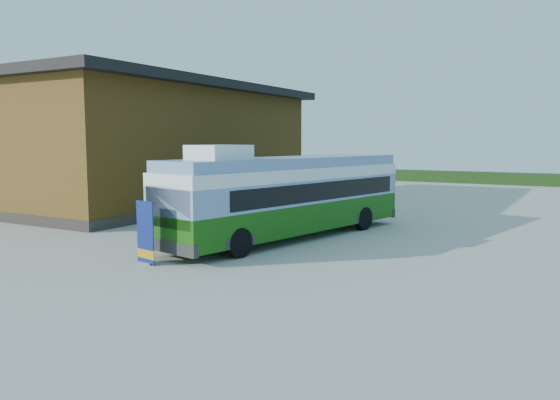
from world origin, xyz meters
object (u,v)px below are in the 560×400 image
Objects in this scene: bus at (290,194)px; person_b at (299,194)px; slurry_tanker at (294,186)px; banner at (145,238)px; person_a at (234,221)px; picnic_table at (225,233)px.

person_b is (-4.16, 8.73, -0.94)m from bus.
bus is at bearing -73.93° from slurry_tanker.
person_b is at bearing 95.12° from slurry_tanker.
person_a is (0.43, 4.40, 0.04)m from banner.
bus is 7.22× the size of person_a.
person_b is at bearing 110.55° from banner.
bus is 7.10× the size of person_b.
banner is 1.17× the size of picnic_table.
bus is 6.86m from banner.
banner is 1.17× the size of person_a.
banner reaches higher than person_a.
person_b is 0.26× the size of slurry_tanker.
bus is 2.69m from person_a.
banner reaches higher than picnic_table.
bus reaches higher than person_a.
slurry_tanker is at bearing 109.86° from banner.
person_b is 1.49m from slurry_tanker.
person_b is (-3.42, 12.26, 0.25)m from picnic_table.
person_b is at bearing 84.08° from person_a.
banner is 0.30× the size of slurry_tanker.
bus is 7.24× the size of picnic_table.
bus reaches higher than person_b.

